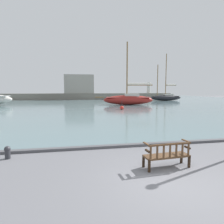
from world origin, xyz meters
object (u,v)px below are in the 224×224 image
object	(u,v)px
sailboat_far_starboard	(128,99)
sailboat_far_port	(166,97)
mooring_bollard	(7,152)
park_bench	(167,155)
channel_buoy	(122,108)

from	to	relation	value
sailboat_far_starboard	sailboat_far_port	bearing A→B (deg)	42.40
sailboat_far_starboard	mooring_bollard	xyz separation A→B (m)	(-12.35, -26.11, -0.83)
park_bench	sailboat_far_port	size ratio (longest dim) A/B	0.14
sailboat_far_port	mooring_bollard	bearing A→B (deg)	-123.82
park_bench	sailboat_far_starboard	world-z (taller)	sailboat_far_starboard
park_bench	sailboat_far_port	xyz separation A→B (m)	(19.83, 40.27, 0.53)
mooring_bollard	channel_buoy	world-z (taller)	channel_buoy
sailboat_far_port	channel_buoy	distance (m)	26.28
sailboat_far_starboard	sailboat_far_port	xyz separation A→B (m)	(13.23, 12.08, -0.11)
sailboat_far_port	channel_buoy	xyz separation A→B (m)	(-16.52, -20.43, -0.66)
park_bench	channel_buoy	size ratio (longest dim) A/B	1.36
sailboat_far_starboard	sailboat_far_port	distance (m)	17.92
sailboat_far_port	mooring_bollard	size ratio (longest dim) A/B	22.41
sailboat_far_port	sailboat_far_starboard	bearing A→B (deg)	-137.60
sailboat_far_port	mooring_bollard	xyz separation A→B (m)	(-25.58, -38.19, -0.72)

